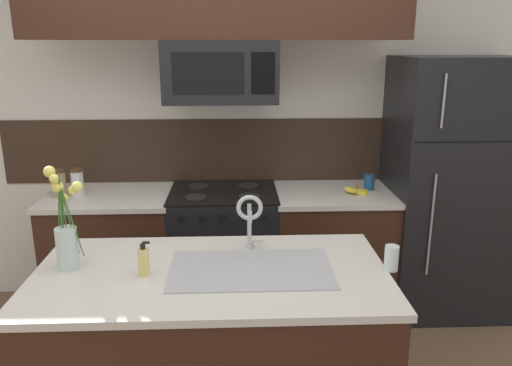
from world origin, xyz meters
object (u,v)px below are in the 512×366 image
(banana_bunch, at_px, (357,191))
(sink_faucet, at_px, (250,215))
(storage_jar_tall, at_px, (59,183))
(coffee_tin, at_px, (369,182))
(refrigerator, at_px, (448,187))
(stove_range, at_px, (224,251))
(dish_soap_bottle, at_px, (144,261))
(storage_jar_medium, at_px, (77,182))
(spare_glass, at_px, (391,258))
(microwave, at_px, (221,72))
(flower_vase, at_px, (66,237))

(banana_bunch, bearing_deg, sink_faucet, -128.94)
(storage_jar_tall, distance_m, coffee_tin, 2.19)
(banana_bunch, relative_size, coffee_tin, 1.72)
(refrigerator, bearing_deg, banana_bunch, -173.26)
(stove_range, relative_size, dish_soap_bottle, 5.64)
(storage_jar_tall, relative_size, storage_jar_medium, 1.01)
(spare_glass, bearing_deg, stove_range, 122.52)
(storage_jar_medium, xyz_separation_m, dish_soap_bottle, (0.68, -1.28, -0.03))
(banana_bunch, distance_m, spare_glass, 1.22)
(microwave, height_order, storage_jar_tall, microwave)
(coffee_tin, distance_m, spare_glass, 1.35)
(storage_jar_medium, distance_m, flower_vase, 1.22)
(stove_range, bearing_deg, flower_vase, -120.76)
(microwave, bearing_deg, coffee_tin, 3.85)
(dish_soap_bottle, bearing_deg, storage_jar_tall, 122.52)
(storage_jar_tall, xyz_separation_m, dish_soap_bottle, (0.80, -1.25, -0.03))
(stove_range, distance_m, storage_jar_tall, 1.26)
(stove_range, height_order, dish_soap_bottle, dish_soap_bottle)
(banana_bunch, xyz_separation_m, spare_glass, (-0.13, -1.21, 0.04))
(refrigerator, distance_m, storage_jar_tall, 2.77)
(microwave, xyz_separation_m, banana_bunch, (0.94, -0.04, -0.82))
(banana_bunch, xyz_separation_m, coffee_tin, (0.11, 0.11, 0.03))
(microwave, relative_size, coffee_tin, 6.77)
(microwave, bearing_deg, refrigerator, 1.44)
(spare_glass, height_order, flower_vase, flower_vase)
(microwave, xyz_separation_m, coffee_tin, (1.06, 0.07, -0.79))
(storage_jar_medium, distance_m, sink_faucet, 1.56)
(refrigerator, bearing_deg, flower_vase, -152.74)
(sink_faucet, bearing_deg, microwave, 98.87)
(coffee_tin, height_order, spare_glass, spare_glass)
(dish_soap_bottle, height_order, flower_vase, flower_vase)
(microwave, relative_size, banana_bunch, 3.93)
(spare_glass, bearing_deg, dish_soap_bottle, -179.66)
(coffee_tin, bearing_deg, flower_vase, -144.98)
(spare_glass, bearing_deg, storage_jar_medium, 145.17)
(refrigerator, xyz_separation_m, flower_vase, (-2.34, -1.20, 0.14))
(dish_soap_bottle, bearing_deg, refrigerator, 33.50)
(banana_bunch, relative_size, flower_vase, 0.39)
(microwave, xyz_separation_m, storage_jar_medium, (-1.01, 0.02, -0.75))
(stove_range, relative_size, spare_glass, 7.75)
(storage_jar_tall, bearing_deg, stove_range, 1.52)
(microwave, height_order, spare_glass, microwave)
(storage_jar_medium, relative_size, spare_glass, 1.58)
(microwave, xyz_separation_m, spare_glass, (0.81, -1.25, -0.79))
(refrigerator, relative_size, banana_bunch, 9.77)
(refrigerator, xyz_separation_m, sink_faucet, (-1.47, -1.05, 0.18))
(refrigerator, height_order, banana_bunch, refrigerator)
(banana_bunch, height_order, coffee_tin, coffee_tin)
(microwave, height_order, flower_vase, microwave)
(storage_jar_medium, relative_size, flower_vase, 0.39)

